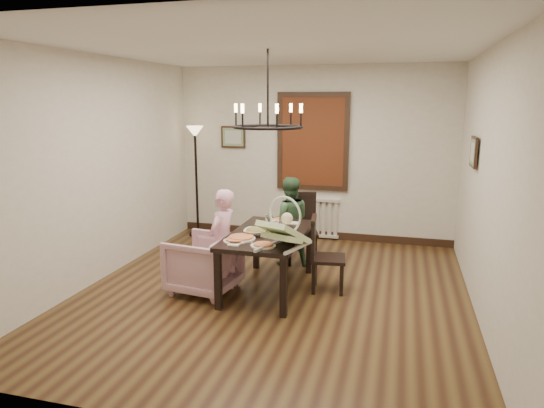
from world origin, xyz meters
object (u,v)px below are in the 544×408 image
at_px(armchair, 204,264).
at_px(floor_lamp, 197,183).
at_px(drinking_glass, 282,228).
at_px(baby_bouncer, 284,230).
at_px(chair_right, 328,254).
at_px(elderly_woman, 222,250).
at_px(seated_man, 289,229).
at_px(chair_far, 302,228).
at_px(dining_table, 268,240).

height_order(armchair, floor_lamp, floor_lamp).
bearing_deg(drinking_glass, baby_bouncer, -74.13).
distance_m(chair_right, armchair, 1.49).
height_order(elderly_woman, baby_bouncer, baby_bouncer).
relative_size(elderly_woman, seated_man, 1.01).
bearing_deg(floor_lamp, seated_man, -30.23).
bearing_deg(seated_man, armchair, 40.63).
bearing_deg(chair_far, floor_lamp, 138.47).
distance_m(chair_right, baby_bouncer, 0.92).
distance_m(chair_far, floor_lamp, 2.24).
relative_size(dining_table, drinking_glass, 11.32).
bearing_deg(baby_bouncer, chair_far, 114.50).
height_order(dining_table, chair_far, chair_far).
xyz_separation_m(dining_table, baby_bouncer, (0.32, -0.54, 0.27)).
distance_m(elderly_woman, seated_man, 1.31).
relative_size(elderly_woman, baby_bouncer, 1.78).
height_order(chair_right, baby_bouncer, baby_bouncer).
distance_m(chair_far, elderly_woman, 1.50).
bearing_deg(drinking_glass, dining_table, -172.65).
height_order(chair_right, drinking_glass, chair_right).
relative_size(armchair, drinking_glass, 5.59).
bearing_deg(drinking_glass, armchair, -163.18).
relative_size(baby_bouncer, floor_lamp, 0.32).
xyz_separation_m(dining_table, chair_right, (0.70, 0.17, -0.17)).
xyz_separation_m(armchair, seated_man, (0.75, 1.23, 0.17)).
xyz_separation_m(chair_far, chair_right, (0.52, -0.95, -0.04)).
xyz_separation_m(chair_right, armchair, (-1.43, -0.42, -0.11)).
xyz_separation_m(armchair, floor_lamp, (-1.08, 2.30, 0.56)).
bearing_deg(chair_right, chair_far, 21.59).
bearing_deg(elderly_woman, dining_table, 123.73).
bearing_deg(elderly_woman, floor_lamp, -140.14).
distance_m(seated_man, floor_lamp, 2.16).
distance_m(chair_far, chair_right, 1.08).
distance_m(armchair, seated_man, 1.45).
bearing_deg(chair_right, baby_bouncer, 144.40).
xyz_separation_m(chair_far, armchair, (-0.91, -1.36, -0.15)).
height_order(seated_man, floor_lamp, floor_lamp).
bearing_deg(elderly_woman, drinking_glass, 119.89).
bearing_deg(armchair, drinking_glass, 114.81).
bearing_deg(chair_far, baby_bouncer, -101.57).
bearing_deg(floor_lamp, baby_bouncer, -50.44).
relative_size(armchair, seated_man, 0.74).
height_order(dining_table, drinking_glass, drinking_glass).
distance_m(dining_table, drinking_glass, 0.22).
height_order(chair_right, armchair, chair_right).
bearing_deg(baby_bouncer, drinking_glass, 125.49).
height_order(dining_table, elderly_woman, elderly_woman).
distance_m(armchair, baby_bouncer, 1.22).
xyz_separation_m(chair_far, floor_lamp, (-1.99, 0.93, 0.41)).
bearing_deg(baby_bouncer, floor_lamp, 149.18).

